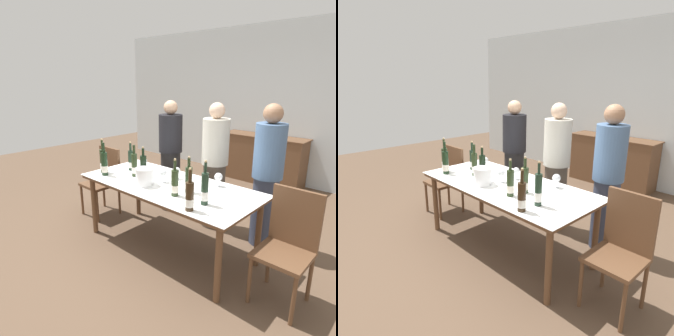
{
  "view_description": "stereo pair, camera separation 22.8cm",
  "coord_description": "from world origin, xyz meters",
  "views": [
    {
      "loc": [
        2.06,
        -2.23,
        1.86
      ],
      "look_at": [
        0.0,
        0.0,
        0.95
      ],
      "focal_mm": 32.0,
      "sensor_mm": 36.0,
      "label": 1
    },
    {
      "loc": [
        2.23,
        -2.07,
        1.86
      ],
      "look_at": [
        0.0,
        0.0,
        0.95
      ],
      "focal_mm": 32.0,
      "sensor_mm": 36.0,
      "label": 2
    }
  ],
  "objects": [
    {
      "name": "wine_bottle_5",
      "position": [
        -0.76,
        -0.27,
        0.9
      ],
      "size": [
        0.08,
        0.08,
        0.39
      ],
      "color": "black",
      "rests_on": "dining_table"
    },
    {
      "name": "chair_left_end",
      "position": [
        -1.29,
        0.09,
        0.54
      ],
      "size": [
        0.42,
        0.42,
        0.94
      ],
      "color": "brown",
      "rests_on": "ground_plane"
    },
    {
      "name": "wine_glass_2",
      "position": [
        -0.03,
        0.19,
        0.86
      ],
      "size": [
        0.08,
        0.08,
        0.14
      ],
      "color": "white",
      "rests_on": "dining_table"
    },
    {
      "name": "person_guest_right",
      "position": [
        0.74,
        0.81,
        0.81
      ],
      "size": [
        0.33,
        0.33,
        1.61
      ],
      "color": "#383F56",
      "rests_on": "ground_plane"
    },
    {
      "name": "sideboard_cabinet",
      "position": [
        -0.27,
        2.86,
        0.44
      ],
      "size": [
        1.53,
        0.46,
        0.87
      ],
      "color": "brown",
      "rests_on": "ground_plane"
    },
    {
      "name": "person_host",
      "position": [
        -0.71,
        0.82,
        0.79
      ],
      "size": [
        0.33,
        0.33,
        1.58
      ],
      "color": "#262628",
      "rests_on": "ground_plane"
    },
    {
      "name": "wine_bottle_2",
      "position": [
        0.27,
        -0.2,
        0.89
      ],
      "size": [
        0.07,
        0.07,
        0.37
      ],
      "color": "#28381E",
      "rests_on": "dining_table"
    },
    {
      "name": "wine_bottle_6",
      "position": [
        -0.27,
        -0.1,
        0.9
      ],
      "size": [
        0.07,
        0.07,
        0.39
      ],
      "color": "black",
      "rests_on": "dining_table"
    },
    {
      "name": "ground_plane",
      "position": [
        0.0,
        0.0,
        0.0
      ],
      "size": [
        12.0,
        12.0,
        0.0
      ],
      "primitive_type": "plane",
      "color": "brown"
    },
    {
      "name": "wine_bottle_7",
      "position": [
        -0.86,
        -0.22,
        0.9
      ],
      "size": [
        0.07,
        0.07,
        0.41
      ],
      "color": "#28381E",
      "rests_on": "dining_table"
    },
    {
      "name": "chair_right_end",
      "position": [
        1.29,
        0.09,
        0.56
      ],
      "size": [
        0.42,
        0.42,
        0.99
      ],
      "color": "brown",
      "rests_on": "ground_plane"
    },
    {
      "name": "wine_bottle_3",
      "position": [
        0.59,
        -0.37,
        0.89
      ],
      "size": [
        0.08,
        0.08,
        0.38
      ],
      "color": "#332314",
      "rests_on": "dining_table"
    },
    {
      "name": "wine_glass_3",
      "position": [
        -0.08,
        0.01,
        0.87
      ],
      "size": [
        0.08,
        0.08,
        0.15
      ],
      "color": "white",
      "rests_on": "dining_table"
    },
    {
      "name": "wine_bottle_4",
      "position": [
        -0.68,
        0.06,
        0.89
      ],
      "size": [
        0.07,
        0.07,
        0.36
      ],
      "color": "#1E3323",
      "rests_on": "dining_table"
    },
    {
      "name": "wine_glass_0",
      "position": [
        -0.58,
        0.18,
        0.88
      ],
      "size": [
        0.09,
        0.09,
        0.16
      ],
      "color": "white",
      "rests_on": "dining_table"
    },
    {
      "name": "wine_bottle_0",
      "position": [
        -0.47,
        -0.06,
        0.9
      ],
      "size": [
        0.07,
        0.07,
        0.37
      ],
      "color": "#28381E",
      "rests_on": "dining_table"
    },
    {
      "name": "wine_bottle_8",
      "position": [
        0.61,
        -0.18,
        0.91
      ],
      "size": [
        0.07,
        0.07,
        0.41
      ],
      "color": "#1E3323",
      "rests_on": "dining_table"
    },
    {
      "name": "wine_glass_1",
      "position": [
        0.43,
        0.31,
        0.87
      ],
      "size": [
        0.09,
        0.09,
        0.15
      ],
      "color": "white",
      "rests_on": "dining_table"
    },
    {
      "name": "dining_table",
      "position": [
        0.0,
        0.0,
        0.7
      ],
      "size": [
        2.0,
        0.91,
        0.77
      ],
      "color": "brown",
      "rests_on": "ground_plane"
    },
    {
      "name": "ice_bucket",
      "position": [
        -0.16,
        -0.19,
        0.87
      ],
      "size": [
        0.2,
        0.2,
        0.19
      ],
      "color": "white",
      "rests_on": "dining_table"
    },
    {
      "name": "wine_bottle_1",
      "position": [
        0.31,
        -0.04,
        0.89
      ],
      "size": [
        0.07,
        0.07,
        0.37
      ],
      "color": "#28381E",
      "rests_on": "dining_table"
    },
    {
      "name": "back_wall",
      "position": [
        0.0,
        3.15,
        1.4
      ],
      "size": [
        8.0,
        0.1,
        2.8
      ],
      "color": "silver",
      "rests_on": "ground_plane"
    },
    {
      "name": "person_guest_left",
      "position": [
        0.06,
        0.8,
        0.79
      ],
      "size": [
        0.33,
        0.33,
        1.59
      ],
      "color": "#51473D",
      "rests_on": "ground_plane"
    }
  ]
}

